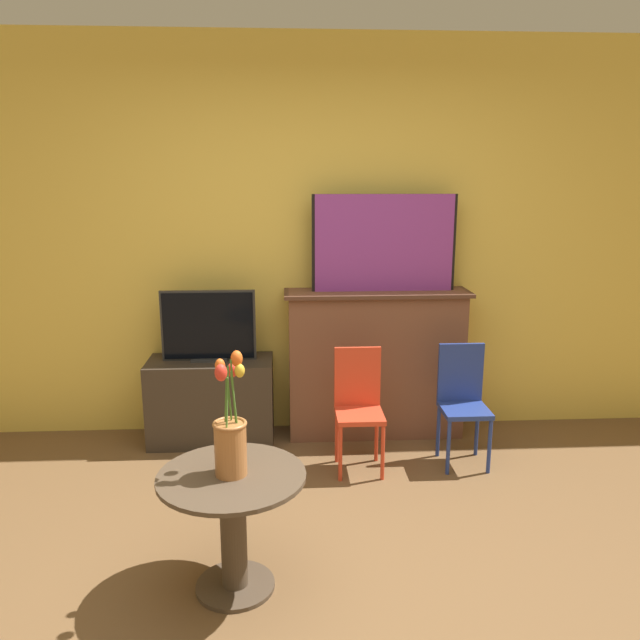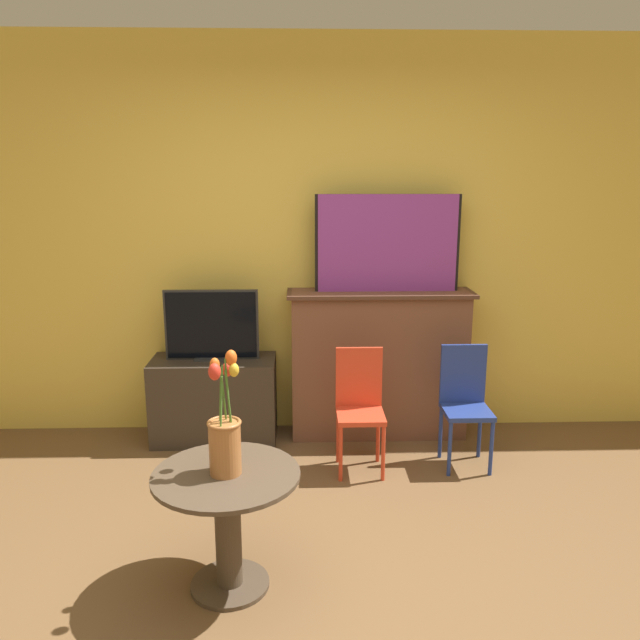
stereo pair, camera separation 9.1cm
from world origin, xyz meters
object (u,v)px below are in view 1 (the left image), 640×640
painting (384,243)px  chair_red (359,402)px  tv_monitor (208,327)px  vase_tulips (230,437)px  chair_blue (463,397)px

painting → chair_red: 1.08m
tv_monitor → chair_red: 1.13m
chair_red → vase_tulips: (-0.68, -1.15, 0.29)m
vase_tulips → painting: bearing=61.7°
tv_monitor → chair_blue: tv_monitor is taller
painting → tv_monitor: painting is taller
painting → vase_tulips: painting is taller
chair_blue → vase_tulips: (-1.35, -1.20, 0.29)m
painting → tv_monitor: size_ratio=1.54×
tv_monitor → vase_tulips: 1.64m
painting → vase_tulips: (-0.90, -1.68, -0.63)m
painting → vase_tulips: size_ratio=1.79×
painting → tv_monitor: bearing=-176.9°
painting → vase_tulips: 2.00m
chair_blue → chair_red: bearing=-176.1°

